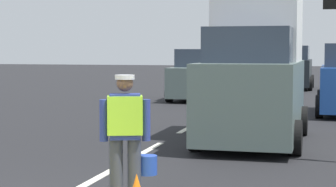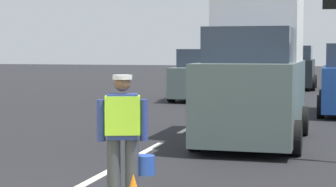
% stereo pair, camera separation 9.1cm
% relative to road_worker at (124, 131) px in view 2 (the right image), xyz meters
% --- Properties ---
extents(ground_plane, '(96.00, 96.00, 0.00)m').
position_rel_road_worker_xyz_m(ground_plane, '(-0.89, 19.46, -0.93)').
color(ground_plane, black).
extents(lane_center_line, '(0.14, 46.40, 0.01)m').
position_rel_road_worker_xyz_m(lane_center_line, '(-0.89, 23.66, -0.93)').
color(lane_center_line, silver).
rests_on(lane_center_line, ground).
extents(road_worker, '(0.70, 0.53, 1.67)m').
position_rel_road_worker_xyz_m(road_worker, '(0.00, 0.00, 0.00)').
color(road_worker, '#383D4C').
rests_on(road_worker, ground).
extents(delivery_truck, '(2.16, 4.60, 3.54)m').
position_rel_road_worker_xyz_m(delivery_truck, '(1.01, 5.71, 0.68)').
color(delivery_truck, slate).
rests_on(delivery_truck, ground).
extents(car_oncoming_second, '(2.02, 4.12, 2.02)m').
position_rel_road_worker_xyz_m(car_oncoming_second, '(-2.43, 16.12, 0.01)').
color(car_oncoming_second, slate).
rests_on(car_oncoming_second, ground).
extents(car_outgoing_far, '(2.08, 4.01, 2.19)m').
position_rel_road_worker_xyz_m(car_outgoing_far, '(0.72, 23.96, 0.09)').
color(car_outgoing_far, black).
rests_on(car_outgoing_far, ground).
extents(car_oncoming_third, '(2.05, 4.03, 2.04)m').
position_rel_road_worker_xyz_m(car_oncoming_third, '(-2.71, 30.08, 0.02)').
color(car_oncoming_third, silver).
rests_on(car_oncoming_third, ground).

